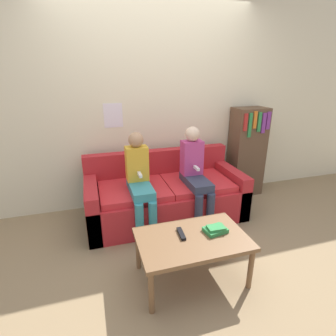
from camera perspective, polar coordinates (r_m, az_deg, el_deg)
ground_plane at (r=2.92m, az=2.37°, el=-15.12°), size 10.00×10.00×0.00m
wall_back at (r=3.41m, az=-3.28°, el=13.62°), size 8.00×0.06×2.60m
couch at (r=3.22m, az=-0.70°, el=-6.04°), size 1.85×0.84×0.76m
coffee_table at (r=2.26m, az=5.31°, el=-15.74°), size 0.91×0.58×0.41m
person_left at (r=2.85m, az=-6.21°, el=-2.42°), size 0.24×0.57×1.09m
person_right at (r=3.02m, az=5.97°, el=-0.78°), size 0.24×0.57×1.11m
tv_remote at (r=2.26m, az=2.89°, el=-14.09°), size 0.05×0.17×0.02m
book_stack at (r=2.32m, az=10.30°, el=-13.01°), size 0.20×0.16×0.06m
bookshelf at (r=3.89m, az=16.74°, el=3.41°), size 0.45×0.33×1.24m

